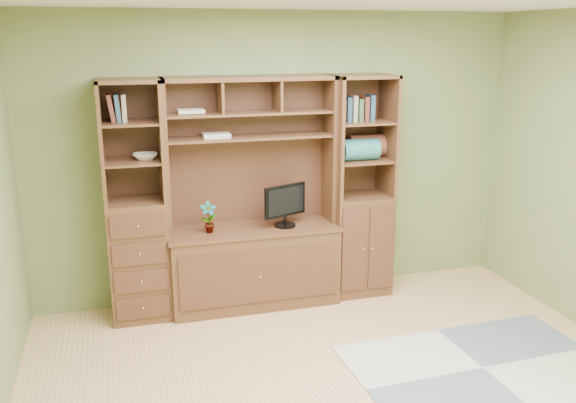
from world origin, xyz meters
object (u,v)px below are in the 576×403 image
object	(u,v)px
left_tower	(136,203)
monitor	(285,198)
right_tower	(360,187)
center_hutch	(253,196)

from	to	relation	value
left_tower	monitor	xyz separation A→B (m)	(1.28, -0.07, -0.03)
left_tower	right_tower	xyz separation A→B (m)	(2.02, 0.00, 0.00)
center_hutch	left_tower	size ratio (longest dim) A/B	1.00
center_hutch	right_tower	distance (m)	1.03
center_hutch	right_tower	size ratio (longest dim) A/B	1.00
left_tower	monitor	size ratio (longest dim) A/B	3.90
center_hutch	right_tower	bearing A→B (deg)	2.23
left_tower	right_tower	world-z (taller)	same
right_tower	center_hutch	bearing A→B (deg)	-177.77
right_tower	monitor	xyz separation A→B (m)	(-0.74, -0.07, -0.03)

